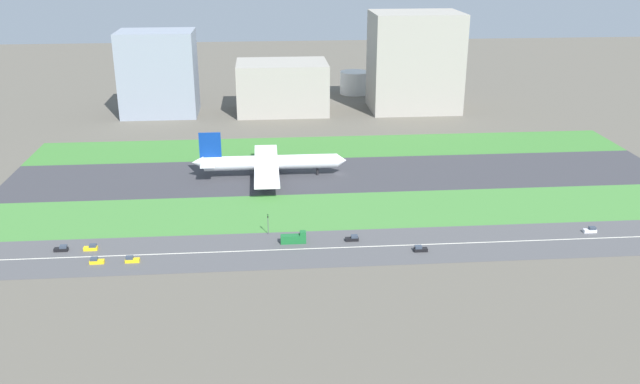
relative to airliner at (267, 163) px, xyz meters
The scene contains 21 objects.
ground_plane 31.66m from the airliner, ahead, with size 800.00×800.00×0.00m, color #5B564C.
runway 31.65m from the airliner, ahead, with size 280.00×46.00×0.10m, color #38383D.
grass_median_north 51.79m from the airliner, 52.88° to the left, with size 280.00×36.00×0.10m, color #3D7A33.
grass_median_south 51.79m from the airliner, 52.88° to the right, with size 280.00×36.00×0.10m, color #427F38.
highway 79.56m from the airliner, 66.97° to the right, with size 280.00×28.00×0.10m, color #4C4C4F.
highway_centerline 79.56m from the airliner, 66.97° to the right, with size 266.00×0.50×0.01m, color silver.
airliner is the anchor object (origin of this frame).
car_5 89.45m from the airliner, 130.40° to the right, with size 4.40×1.80×2.00m.
car_2 91.84m from the airliner, 58.29° to the right, with size 4.40×1.80×2.00m.
car_6 95.09m from the airliner, 124.76° to the right, with size 4.40×1.80×2.00m.
car_0 95.75m from the airliner, 134.66° to the right, with size 4.40×1.80×2.00m.
car_4 73.56m from the airliner, 67.95° to the right, with size 4.40×1.80×2.00m.
car_3 129.39m from the airliner, 31.73° to the right, with size 4.40×1.80×2.00m.
truck_0 68.62m from the airliner, 83.29° to the right, with size 8.40×2.50×4.00m.
car_1 89.37m from the airliner, 119.03° to the right, with size 4.40×1.80×2.00m.
traffic_light 60.04m from the airliner, 90.45° to the right, with size 0.36×0.50×7.20m.
terminal_building 129.50m from the airliner, 117.35° to the left, with size 41.75×29.67×46.92m, color gray.
hangar_building 114.75m from the airliner, 84.84° to the left, with size 51.45×35.93×28.76m, color #9E998E.
office_tower 144.88m from the airliner, 52.73° to the left, with size 50.40×37.40×55.74m, color #9E998E.
fuel_tank_west 160.84m from the airliner, 81.33° to the left, with size 23.36×23.36×15.19m, color silver.
fuel_tank_centre 169.34m from the airliner, 69.87° to the left, with size 18.73×18.73×14.24m, color silver.
Camera 1 is at (-31.97, -274.47, 95.52)m, focal length 38.37 mm.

